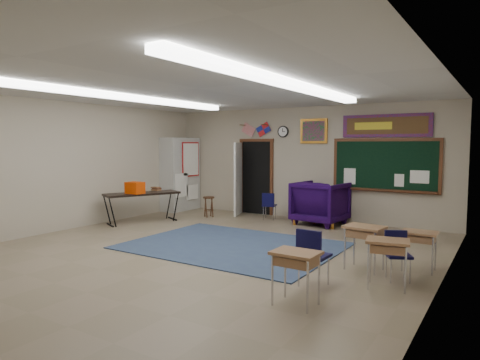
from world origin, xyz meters
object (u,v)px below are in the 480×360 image
Objects in this scene: wingback_armchair at (320,203)px; wooden_stool at (209,207)px; folding_table at (142,206)px; student_desk_front_left at (364,245)px; student_desk_front_right at (419,249)px.

wingback_armchair reaches higher than wooden_stool.
wooden_stool is at bearing 84.48° from folding_table.
student_desk_front_right is at bearing 35.41° from student_desk_front_left.
student_desk_front_right is 0.32× the size of folding_table.
student_desk_front_right is (0.75, 0.41, -0.04)m from student_desk_front_left.
student_desk_front_left is at bearing 14.49° from folding_table.
student_desk_front_left is at bearing 127.66° from wingback_armchair.
student_desk_front_right is 6.25m from wooden_stool.
folding_table is at bearing 176.64° from student_desk_front_left.
student_desk_front_left is 1.27× the size of wooden_stool.
folding_table is at bearing -120.23° from wooden_stool.
wooden_stool is at bearing 158.97° from student_desk_front_left.
wingback_armchair is 3.94m from student_desk_front_left.
student_desk_front_left reaches higher than wooden_stool.
student_desk_front_left is (2.08, -3.34, -0.14)m from wingback_armchair.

